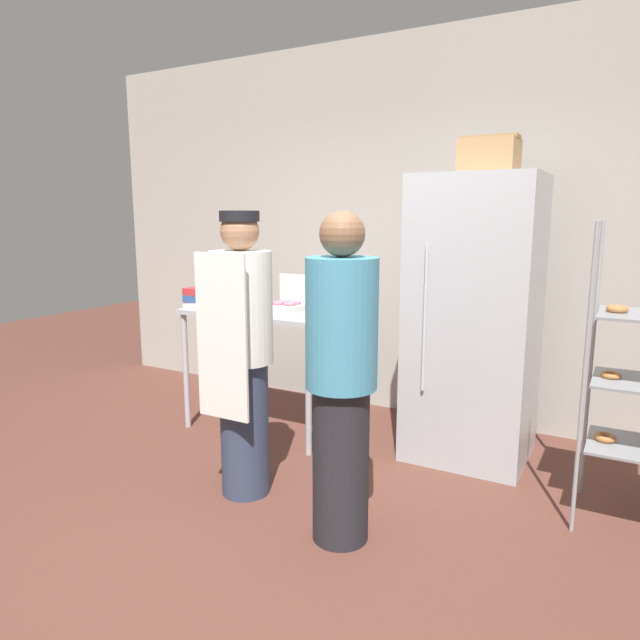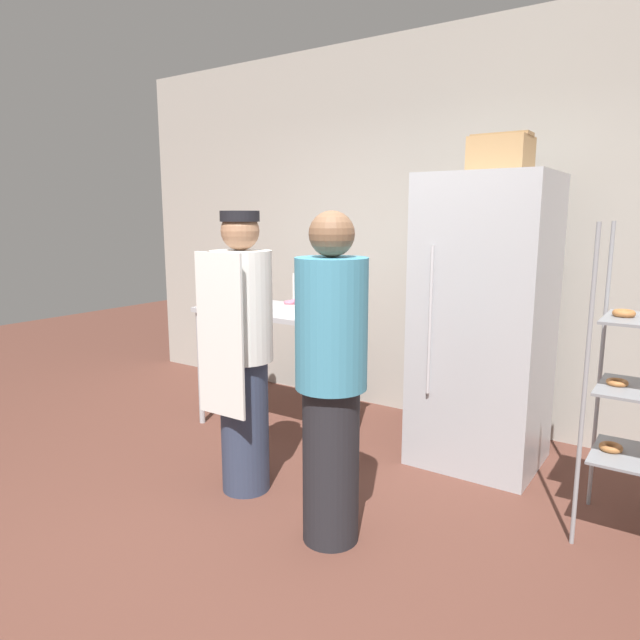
{
  "view_description": "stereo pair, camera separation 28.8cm",
  "coord_description": "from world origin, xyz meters",
  "px_view_note": "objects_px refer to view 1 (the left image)",
  "views": [
    {
      "loc": [
        1.51,
        -2.11,
        1.63
      ],
      "look_at": [
        -0.07,
        0.72,
        1.04
      ],
      "focal_mm": 32.0,
      "sensor_mm": 36.0,
      "label": 1
    },
    {
      "loc": [
        1.75,
        -1.96,
        1.63
      ],
      "look_at": [
        -0.07,
        0.72,
        1.04
      ],
      "focal_mm": 32.0,
      "sensor_mm": 36.0,
      "label": 2
    }
  ],
  "objects_px": {
    "refrigerator": "(474,320)",
    "binder_stack": "(207,298)",
    "blender_pitcher": "(228,285)",
    "person_customer": "(341,379)",
    "cardboard_storage_box": "(489,156)",
    "donut_box": "(288,305)",
    "person_baker": "(242,352)"
  },
  "relations": [
    {
      "from": "donut_box",
      "to": "binder_stack",
      "type": "xyz_separation_m",
      "value": [
        -0.62,
        -0.18,
        0.03
      ]
    },
    {
      "from": "donut_box",
      "to": "person_customer",
      "type": "bearing_deg",
      "value": -47.89
    },
    {
      "from": "blender_pitcher",
      "to": "person_baker",
      "type": "relative_size",
      "value": 0.19
    },
    {
      "from": "donut_box",
      "to": "refrigerator",
      "type": "bearing_deg",
      "value": 9.99
    },
    {
      "from": "person_baker",
      "to": "person_customer",
      "type": "height_order",
      "value": "person_baker"
    },
    {
      "from": "refrigerator",
      "to": "blender_pitcher",
      "type": "distance_m",
      "value": 1.98
    },
    {
      "from": "blender_pitcher",
      "to": "person_customer",
      "type": "height_order",
      "value": "person_customer"
    },
    {
      "from": "person_baker",
      "to": "person_customer",
      "type": "distance_m",
      "value": 0.74
    },
    {
      "from": "donut_box",
      "to": "person_baker",
      "type": "bearing_deg",
      "value": -72.72
    },
    {
      "from": "binder_stack",
      "to": "cardboard_storage_box",
      "type": "bearing_deg",
      "value": 13.44
    },
    {
      "from": "refrigerator",
      "to": "binder_stack",
      "type": "xyz_separation_m",
      "value": [
        -1.94,
        -0.41,
        0.07
      ]
    },
    {
      "from": "refrigerator",
      "to": "cardboard_storage_box",
      "type": "bearing_deg",
      "value": 59.42
    },
    {
      "from": "cardboard_storage_box",
      "to": "refrigerator",
      "type": "bearing_deg",
      "value": -120.58
    },
    {
      "from": "cardboard_storage_box",
      "to": "person_baker",
      "type": "bearing_deg",
      "value": -129.88
    },
    {
      "from": "blender_pitcher",
      "to": "person_customer",
      "type": "distance_m",
      "value": 2.12
    },
    {
      "from": "refrigerator",
      "to": "cardboard_storage_box",
      "type": "distance_m",
      "value": 1.06
    },
    {
      "from": "blender_pitcher",
      "to": "cardboard_storage_box",
      "type": "height_order",
      "value": "cardboard_storage_box"
    },
    {
      "from": "donut_box",
      "to": "binder_stack",
      "type": "bearing_deg",
      "value": -163.74
    },
    {
      "from": "cardboard_storage_box",
      "to": "blender_pitcher",
      "type": "bearing_deg",
      "value": -175.6
    },
    {
      "from": "cardboard_storage_box",
      "to": "person_baker",
      "type": "distance_m",
      "value": 2.0
    },
    {
      "from": "person_customer",
      "to": "person_baker",
      "type": "bearing_deg",
      "value": 167.22
    },
    {
      "from": "refrigerator",
      "to": "binder_stack",
      "type": "distance_m",
      "value": 1.98
    },
    {
      "from": "donut_box",
      "to": "person_customer",
      "type": "height_order",
      "value": "person_customer"
    },
    {
      "from": "blender_pitcher",
      "to": "cardboard_storage_box",
      "type": "xyz_separation_m",
      "value": [
        2.01,
        0.15,
        0.93
      ]
    },
    {
      "from": "binder_stack",
      "to": "person_customer",
      "type": "distance_m",
      "value": 1.9
    },
    {
      "from": "binder_stack",
      "to": "person_baker",
      "type": "bearing_deg",
      "value": -40.54
    },
    {
      "from": "refrigerator",
      "to": "donut_box",
      "type": "height_order",
      "value": "refrigerator"
    },
    {
      "from": "binder_stack",
      "to": "donut_box",
      "type": "bearing_deg",
      "value": 16.26
    },
    {
      "from": "refrigerator",
      "to": "binder_stack",
      "type": "height_order",
      "value": "refrigerator"
    },
    {
      "from": "refrigerator",
      "to": "blender_pitcher",
      "type": "relative_size",
      "value": 5.97
    },
    {
      "from": "donut_box",
      "to": "blender_pitcher",
      "type": "height_order",
      "value": "blender_pitcher"
    },
    {
      "from": "binder_stack",
      "to": "cardboard_storage_box",
      "type": "xyz_separation_m",
      "value": [
        1.97,
        0.47,
        0.99
      ]
    }
  ]
}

